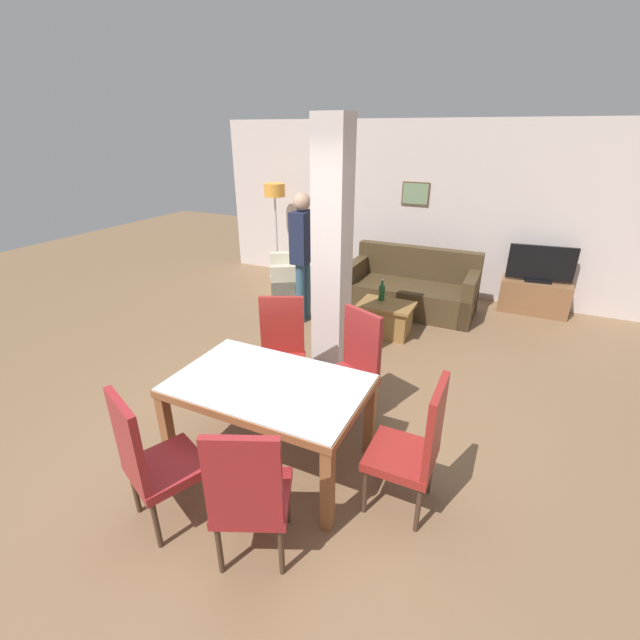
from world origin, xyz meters
name	(u,v)px	position (x,y,z in m)	size (l,w,h in m)	color
ground_plane	(273,458)	(0.00, 0.00, 0.00)	(18.00, 18.00, 0.00)	brown
back_wall	(420,210)	(0.00, 4.69, 1.35)	(7.20, 0.09, 2.70)	beige
divider_pillar	(332,252)	(-0.22, 1.69, 1.35)	(0.34, 0.34, 2.70)	beige
dining_table	(269,399)	(0.00, 0.00, 0.60)	(1.51, 0.96, 0.75)	brown
dining_chair_head_right	(415,445)	(1.17, 0.00, 0.56)	(0.46, 0.46, 1.07)	maroon
dining_chair_far_right	(353,364)	(0.38, 0.84, 0.56)	(0.61, 0.61, 1.07)	maroon
dining_chair_far_left	(282,348)	(-0.38, 0.83, 0.56)	(0.61, 0.61, 1.07)	maroon
dining_chair_near_right	(249,493)	(0.38, -0.84, 0.56)	(0.61, 0.61, 1.07)	maroon
dining_chair_near_left	(151,458)	(-0.37, -0.88, 0.56)	(0.60, 0.60, 1.07)	maroon
sofa	(411,290)	(0.20, 3.74, 0.30)	(1.89, 0.89, 0.90)	#44341F
armchair	(300,279)	(-1.59, 3.50, 0.29)	(1.20, 1.22, 0.85)	beige
coffee_table	(386,319)	(0.12, 2.71, 0.23)	(0.71, 0.49, 0.44)	olive
bottle	(382,292)	(0.02, 2.81, 0.56)	(0.08, 0.08, 0.29)	#194C23
tv_stand	(534,297)	(1.90, 4.41, 0.24)	(0.96, 0.40, 0.49)	brown
tv_screen	(541,264)	(1.90, 4.41, 0.75)	(0.91, 0.24, 0.54)	black
floor_lamp	(275,199)	(-2.44, 4.22, 1.43)	(0.36, 0.36, 1.69)	#B7B7BC
standing_person	(303,249)	(-1.09, 2.67, 1.05)	(0.24, 0.39, 1.80)	#2F5169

